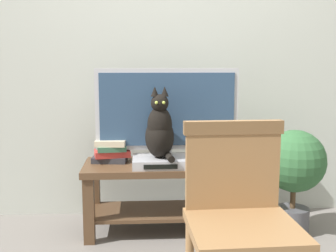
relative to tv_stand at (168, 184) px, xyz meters
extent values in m
cube|color=#B7BCB2|center=(0.02, 0.44, 1.06)|extent=(7.00, 0.12, 2.80)
cube|color=#513823|center=(0.00, 0.00, 0.12)|extent=(1.14, 0.47, 0.04)
cube|color=#513823|center=(-0.52, -0.18, -0.12)|extent=(0.07, 0.07, 0.44)
cube|color=#513823|center=(0.52, -0.18, -0.12)|extent=(0.07, 0.07, 0.44)
cube|color=#513823|center=(-0.52, 0.18, -0.12)|extent=(0.07, 0.07, 0.44)
cube|color=#513823|center=(0.52, 0.18, -0.12)|extent=(0.07, 0.07, 0.44)
cube|color=#513823|center=(0.00, 0.00, -0.20)|extent=(1.04, 0.39, 0.02)
cube|color=#B7B7BC|center=(0.00, 0.06, 0.16)|extent=(0.34, 0.20, 0.03)
cube|color=#B7B7BC|center=(0.00, 0.06, 0.21)|extent=(0.06, 0.04, 0.06)
cube|color=#B7B7BC|center=(0.00, 0.06, 0.51)|extent=(0.98, 0.05, 0.55)
cube|color=navy|center=(0.00, 0.03, 0.51)|extent=(0.92, 0.01, 0.50)
sphere|color=#2672F2|center=(0.47, 0.03, 0.25)|extent=(0.01, 0.01, 0.01)
cube|color=#ADADB2|center=(-0.06, -0.07, 0.18)|extent=(0.36, 0.29, 0.06)
cube|color=black|center=(-0.06, -0.22, 0.18)|extent=(0.22, 0.01, 0.03)
ellipsoid|color=black|center=(-0.06, -0.07, 0.34)|extent=(0.19, 0.23, 0.27)
ellipsoid|color=black|center=(-0.06, -0.10, 0.43)|extent=(0.16, 0.15, 0.24)
sphere|color=black|center=(-0.06, -0.11, 0.57)|extent=(0.12, 0.12, 0.12)
cone|color=black|center=(-0.09, -0.11, 0.65)|extent=(0.05, 0.05, 0.06)
cone|color=black|center=(-0.03, -0.11, 0.65)|extent=(0.05, 0.05, 0.06)
sphere|color=#B2C64C|center=(-0.08, -0.16, 0.58)|extent=(0.02, 0.02, 0.02)
sphere|color=#B2C64C|center=(-0.03, -0.16, 0.58)|extent=(0.02, 0.02, 0.02)
cylinder|color=black|center=(0.00, -0.15, 0.23)|extent=(0.07, 0.19, 0.04)
cube|color=olive|center=(0.24, -1.20, 0.16)|extent=(0.46, 0.46, 0.04)
cube|color=olive|center=(0.23, -1.00, 0.38)|extent=(0.43, 0.05, 0.40)
cube|color=brown|center=(0.23, -1.00, 0.55)|extent=(0.45, 0.06, 0.06)
cube|color=#2D2D33|center=(-0.40, 0.06, 0.17)|extent=(0.25, 0.16, 0.04)
cube|color=#B2332D|center=(-0.38, 0.07, 0.21)|extent=(0.26, 0.19, 0.04)
cube|color=#38664C|center=(-0.38, 0.05, 0.25)|extent=(0.21, 0.15, 0.04)
cube|color=beige|center=(-0.39, 0.05, 0.28)|extent=(0.22, 0.15, 0.04)
cylinder|color=#47474C|center=(0.85, -0.11, -0.24)|extent=(0.23, 0.23, 0.18)
cylinder|color=#332319|center=(0.85, -0.11, -0.16)|extent=(0.21, 0.21, 0.02)
cylinder|color=#4C3823|center=(0.85, -0.11, -0.07)|extent=(0.04, 0.04, 0.16)
sphere|color=#2D5B33|center=(0.85, -0.11, 0.18)|extent=(0.42, 0.42, 0.42)
camera|label=1|loc=(-0.18, -2.86, 0.84)|focal=45.90mm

